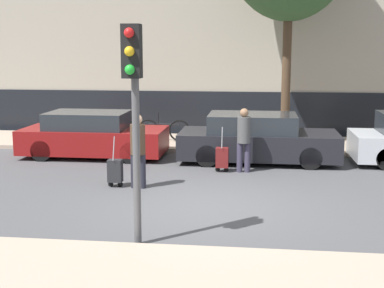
{
  "coord_description": "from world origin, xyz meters",
  "views": [
    {
      "loc": [
        0.99,
        -10.34,
        3.12
      ],
      "look_at": [
        -0.5,
        1.8,
        0.95
      ],
      "focal_mm": 50.0,
      "sensor_mm": 36.0,
      "label": 1
    }
  ],
  "objects_px": {
    "trolley_left": "(115,171)",
    "pedestrian_right": "(244,136)",
    "parked_bicycle": "(164,130)",
    "pedestrian_left": "(138,147)",
    "parked_car_1": "(257,139)",
    "parked_car_0": "(93,136)",
    "trolley_right": "(222,158)",
    "traffic_light": "(134,91)"
  },
  "relations": [
    {
      "from": "parked_car_0",
      "to": "pedestrian_left",
      "type": "bearing_deg",
      "value": -57.98
    },
    {
      "from": "pedestrian_right",
      "to": "parked_bicycle",
      "type": "bearing_deg",
      "value": 121.62
    },
    {
      "from": "parked_car_1",
      "to": "traffic_light",
      "type": "bearing_deg",
      "value": -105.3
    },
    {
      "from": "pedestrian_right",
      "to": "traffic_light",
      "type": "height_order",
      "value": "traffic_light"
    },
    {
      "from": "traffic_light",
      "to": "parked_bicycle",
      "type": "xyz_separation_m",
      "value": [
        -1.18,
        9.27,
        -2.01
      ]
    },
    {
      "from": "trolley_left",
      "to": "pedestrian_left",
      "type": "bearing_deg",
      "value": -3.04
    },
    {
      "from": "trolley_left",
      "to": "traffic_light",
      "type": "xyz_separation_m",
      "value": [
        1.33,
        -3.66,
        2.13
      ]
    },
    {
      "from": "pedestrian_left",
      "to": "pedestrian_right",
      "type": "relative_size",
      "value": 1.02
    },
    {
      "from": "pedestrian_right",
      "to": "parked_car_1",
      "type": "bearing_deg",
      "value": 71.8
    },
    {
      "from": "trolley_right",
      "to": "parked_bicycle",
      "type": "distance_m",
      "value": 4.37
    },
    {
      "from": "traffic_light",
      "to": "parked_bicycle",
      "type": "relative_size",
      "value": 1.97
    },
    {
      "from": "parked_car_0",
      "to": "pedestrian_left",
      "type": "relative_size",
      "value": 2.47
    },
    {
      "from": "pedestrian_left",
      "to": "traffic_light",
      "type": "xyz_separation_m",
      "value": [
        0.78,
        -3.63,
        1.54
      ]
    },
    {
      "from": "pedestrian_left",
      "to": "parked_car_1",
      "type": "bearing_deg",
      "value": 53.87
    },
    {
      "from": "pedestrian_left",
      "to": "trolley_left",
      "type": "height_order",
      "value": "pedestrian_left"
    },
    {
      "from": "parked_car_0",
      "to": "traffic_light",
      "type": "bearing_deg",
      "value": -67.58
    },
    {
      "from": "pedestrian_left",
      "to": "trolley_left",
      "type": "distance_m",
      "value": 0.8
    },
    {
      "from": "pedestrian_left",
      "to": "parked_bicycle",
      "type": "height_order",
      "value": "pedestrian_left"
    },
    {
      "from": "parked_car_1",
      "to": "parked_bicycle",
      "type": "distance_m",
      "value": 3.88
    },
    {
      "from": "pedestrian_right",
      "to": "pedestrian_left",
      "type": "bearing_deg",
      "value": -145.55
    },
    {
      "from": "parked_car_0",
      "to": "trolley_left",
      "type": "bearing_deg",
      "value": -64.96
    },
    {
      "from": "traffic_light",
      "to": "pedestrian_right",
      "type": "bearing_deg",
      "value": 74.28
    },
    {
      "from": "parked_car_1",
      "to": "pedestrian_right",
      "type": "xyz_separation_m",
      "value": [
        -0.33,
        -1.37,
        0.3
      ]
    },
    {
      "from": "parked_car_0",
      "to": "trolley_right",
      "type": "distance_m",
      "value": 4.2
    },
    {
      "from": "parked_car_0",
      "to": "trolley_right",
      "type": "relative_size",
      "value": 3.55
    },
    {
      "from": "trolley_left",
      "to": "pedestrian_right",
      "type": "relative_size",
      "value": 0.71
    },
    {
      "from": "parked_bicycle",
      "to": "parked_car_1",
      "type": "bearing_deg",
      "value": -37.62
    },
    {
      "from": "trolley_left",
      "to": "pedestrian_right",
      "type": "height_order",
      "value": "pedestrian_right"
    },
    {
      "from": "trolley_right",
      "to": "traffic_light",
      "type": "bearing_deg",
      "value": -100.41
    },
    {
      "from": "parked_car_0",
      "to": "pedestrian_right",
      "type": "bearing_deg",
      "value": -18.56
    },
    {
      "from": "trolley_left",
      "to": "parked_bicycle",
      "type": "height_order",
      "value": "trolley_left"
    },
    {
      "from": "parked_car_0",
      "to": "parked_bicycle",
      "type": "height_order",
      "value": "parked_car_0"
    },
    {
      "from": "pedestrian_left",
      "to": "traffic_light",
      "type": "bearing_deg",
      "value": -74.81
    },
    {
      "from": "parked_car_1",
      "to": "parked_bicycle",
      "type": "xyz_separation_m",
      "value": [
        -3.07,
        2.37,
        -0.15
      ]
    },
    {
      "from": "parked_car_1",
      "to": "pedestrian_right",
      "type": "distance_m",
      "value": 1.44
    },
    {
      "from": "trolley_right",
      "to": "traffic_light",
      "type": "relative_size",
      "value": 0.34
    },
    {
      "from": "pedestrian_left",
      "to": "parked_car_0",
      "type": "bearing_deg",
      "value": 125.12
    },
    {
      "from": "pedestrian_left",
      "to": "parked_bicycle",
      "type": "bearing_deg",
      "value": 97.19
    },
    {
      "from": "trolley_right",
      "to": "parked_car_1",
      "type": "bearing_deg",
      "value": 58.14
    },
    {
      "from": "parked_car_0",
      "to": "parked_car_1",
      "type": "height_order",
      "value": "parked_car_1"
    },
    {
      "from": "pedestrian_left",
      "to": "trolley_right",
      "type": "distance_m",
      "value": 2.64
    },
    {
      "from": "pedestrian_left",
      "to": "trolley_right",
      "type": "relative_size",
      "value": 1.44
    }
  ]
}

